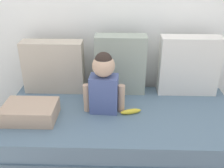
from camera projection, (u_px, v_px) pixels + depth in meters
ground_plane at (119, 152)px, 2.31m from camera, size 12.00×12.00×0.00m
couch at (120, 133)px, 2.22m from camera, size 1.93×0.92×0.42m
throw_pillow_left at (54, 67)px, 2.36m from camera, size 0.53×0.16×0.47m
throw_pillow_center at (121, 65)px, 2.33m from camera, size 0.44×0.16×0.53m
throw_pillow_right at (189, 66)px, 2.31m from camera, size 0.51×0.16×0.52m
toddler at (104, 82)px, 2.03m from camera, size 0.33×0.17×0.50m
banana at (131, 111)px, 2.09m from camera, size 0.18×0.09×0.04m
folded_blanket at (30, 112)px, 2.01m from camera, size 0.40×0.28×0.12m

